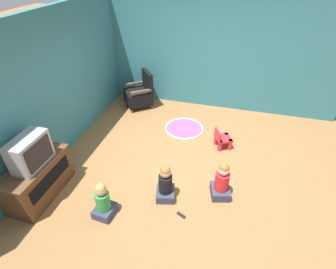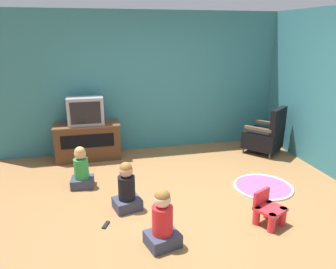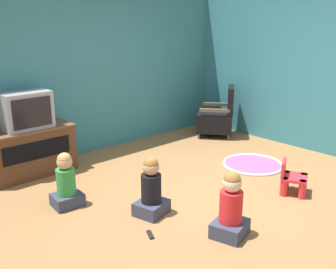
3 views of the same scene
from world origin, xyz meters
name	(u,v)px [view 3 (image 3 of 3)]	position (x,y,z in m)	size (l,w,h in m)	color
ground_plane	(216,197)	(0.00, 0.00, 0.00)	(30.00, 30.00, 0.00)	olive
wall_back	(83,70)	(-0.22, 2.51, 1.30)	(5.55, 0.12, 2.59)	teal
tv_cabinet	(30,150)	(-1.31, 2.17, 0.34)	(1.15, 0.52, 0.65)	#4C2D19
television	(27,111)	(-1.31, 2.12, 0.89)	(0.62, 0.33, 0.49)	#939399
black_armchair	(218,117)	(1.95, 1.66, 0.34)	(0.84, 0.84, 0.90)	brown
yellow_kid_chair	(292,180)	(0.77, -0.55, 0.17)	(0.41, 0.40, 0.40)	red
play_mat	(253,164)	(1.20, 0.33, 0.01)	(0.87, 0.87, 0.04)	#A54C8C
child_watching_left	(231,209)	(-0.56, -0.66, 0.29)	(0.41, 0.38, 0.67)	#33384C
child_watching_center	(151,190)	(-0.84, 0.20, 0.28)	(0.39, 0.36, 0.65)	#33384C
child_watching_right	(66,183)	(-1.41, 0.99, 0.27)	(0.35, 0.31, 0.63)	#33384C
remote_control	(150,235)	(-1.14, -0.14, 0.01)	(0.10, 0.15, 0.02)	black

